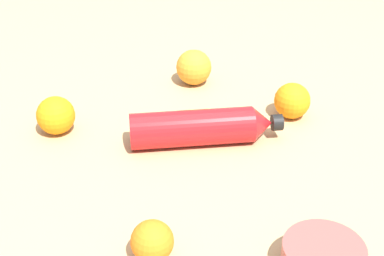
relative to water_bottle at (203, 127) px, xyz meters
name	(u,v)px	position (x,y,z in m)	size (l,w,h in m)	color
ground_plane	(200,135)	(-0.01, -0.02, -0.04)	(2.40, 2.40, 0.00)	tan
water_bottle	(203,127)	(0.00, 0.00, 0.00)	(0.27, 0.21, 0.07)	red
orange_0	(56,115)	(0.19, -0.22, 0.00)	(0.08, 0.08, 0.08)	orange
orange_1	(152,241)	(0.26, 0.18, 0.00)	(0.06, 0.06, 0.06)	orange
orange_2	(292,101)	(-0.21, 0.04, 0.00)	(0.08, 0.08, 0.08)	orange
orange_3	(194,67)	(-0.16, -0.21, 0.01)	(0.08, 0.08, 0.08)	orange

